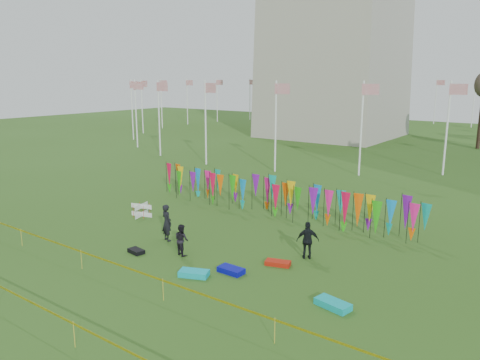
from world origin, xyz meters
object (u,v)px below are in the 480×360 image
Objects in this scene: person_right at (308,240)px; person_left at (167,223)px; kite_bag_black at (136,251)px; box_kite at (142,210)px; kite_bag_red at (278,263)px; kite_bag_teal at (333,304)px; person_mid at (182,240)px; kite_bag_turquoise at (194,273)px; kite_bag_blue at (231,270)px.

person_left is at bearing -16.79° from person_right.
person_left reaches higher than kite_bag_black.
box_kite is 11.32m from person_right.
box_kite is at bearing 171.86° from kite_bag_red.
kite_bag_teal is (3.03, -3.67, -0.76)m from person_right.
kite_bag_red is 1.35× the size of kite_bag_black.
box_kite is 4.80m from person_left.
person_mid reaches higher than kite_bag_turquoise.
person_right is at bearing 31.34° from kite_bag_black.
kite_bag_black is at bearing -44.68° from box_kite.
person_mid is 2.67m from kite_bag_turquoise.
kite_bag_turquoise is at bearing -29.04° from box_kite.
person_right reaches higher than box_kite.
kite_bag_red is at bearing 149.66° from kite_bag_teal.
person_right is at bearing -0.10° from box_kite.
kite_bag_teal is at bearing 9.04° from kite_bag_turquoise.
kite_bag_red is (1.20, 1.91, -0.02)m from kite_bag_blue.
person_left is at bearing 91.47° from kite_bag_black.
kite_bag_black is at bearing 44.51° from person_mid.
kite_bag_red is at bearing -146.07° from person_mid.
kite_bag_teal is at bearing -30.34° from kite_bag_red.
box_kite reaches higher than kite_bag_teal.
kite_bag_turquoise is 6.05m from kite_bag_teal.
person_left is 5.39m from kite_bag_blue.
person_mid is at bearing -1.76° from person_right.
box_kite is at bearing 165.56° from kite_bag_teal.
person_left is 2.32× the size of kite_bag_black.
kite_bag_turquoise is at bearing -131.32° from kite_bag_blue.
person_left is 1.47× the size of kite_bag_teal.
person_mid reaches higher than kite_bag_black.
kite_bag_turquoise is 4.05m from kite_bag_black.
box_kite is at bearing -12.83° from person_mid.
person_right is 1.56× the size of kite_bag_blue.
person_right is 1.43× the size of kite_bag_turquoise.
kite_bag_blue is 0.87× the size of kite_bag_teal.
box_kite is at bearing 135.32° from kite_bag_black.
box_kite is at bearing -8.87° from person_left.
kite_bag_turquoise is at bearing -125.98° from kite_bag_red.
kite_bag_teal is at bearing -3.08° from kite_bag_blue.
kite_bag_blue is (1.07, 1.22, -0.01)m from kite_bag_turquoise.
person_mid reaches higher than box_kite.
kite_bag_teal is at bearing -170.23° from person_mid.
kite_bag_black is (4.32, -4.28, -0.31)m from box_kite.
kite_bag_black is at bearing -156.39° from kite_bag_red.
kite_bag_turquoise is 1.62m from kite_bag_blue.
kite_bag_blue is 1.02× the size of kite_bag_red.
kite_bag_black is at bearing 108.93° from person_left.
kite_bag_red is at bearing 32.22° from person_right.
kite_bag_turquoise is at bearing 165.73° from person_left.
kite_bag_teal reaches higher than kite_bag_turquoise.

